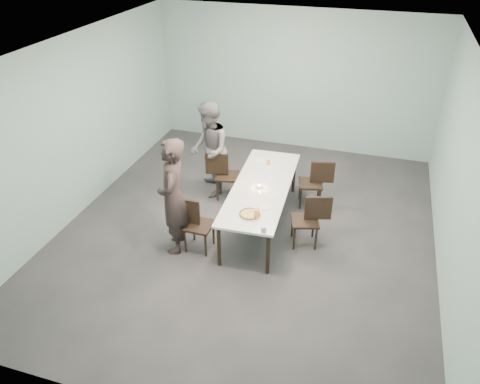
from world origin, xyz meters
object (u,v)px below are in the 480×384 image
(table, at_px, (261,189))
(amber_tumbler, at_px, (268,162))
(chair_near_right, at_px, (310,217))
(diner_far, at_px, (209,150))
(beer_glass, at_px, (257,214))
(water_tumbler, at_px, (264,229))
(diner_near, at_px, (173,197))
(tealight, at_px, (260,187))
(chair_far_left, at_px, (223,172))
(chair_far_right, at_px, (315,180))
(pizza, at_px, (250,214))
(chair_near_left, at_px, (194,221))
(side_plate, at_px, (265,207))

(table, xyz_separation_m, amber_tumbler, (-0.08, 0.77, 0.10))
(chair_near_right, xyz_separation_m, diner_far, (-2.07, 1.04, 0.39))
(beer_glass, bearing_deg, water_tumbler, -58.22)
(diner_near, bearing_deg, tealight, 113.52)
(chair_far_left, distance_m, beer_glass, 1.96)
(diner_near, relative_size, beer_glass, 12.50)
(chair_far_left, relative_size, chair_far_right, 1.00)
(chair_near_right, height_order, diner_near, diner_near)
(chair_far_right, height_order, beer_glass, beer_glass)
(amber_tumbler, bearing_deg, chair_far_right, 8.25)
(diner_far, height_order, beer_glass, diner_far)
(water_tumbler, bearing_deg, table, 106.30)
(pizza, xyz_separation_m, water_tumbler, (0.30, -0.35, 0.03))
(chair_far_left, height_order, diner_near, diner_near)
(chair_near_left, bearing_deg, tealight, 47.67)
(chair_near_right, bearing_deg, beer_glass, 25.45)
(chair_far_left, bearing_deg, pizza, -71.33)
(diner_far, xyz_separation_m, pizza, (1.24, -1.63, -0.12))
(diner_far, bearing_deg, chair_near_left, -13.27)
(side_plate, xyz_separation_m, amber_tumbler, (-0.30, 1.38, 0.04))
(diner_near, relative_size, diner_far, 1.05)
(table, bearing_deg, water_tumbler, -73.70)
(chair_near_left, height_order, water_tumbler, chair_near_left)
(chair_near_right, xyz_separation_m, side_plate, (-0.66, -0.31, 0.25))
(chair_near_right, height_order, beer_glass, beer_glass)
(chair_near_right, distance_m, amber_tumbler, 1.46)
(side_plate, relative_size, water_tumbler, 2.00)
(chair_near_right, bearing_deg, table, -34.88)
(chair_far_left, bearing_deg, tealight, -52.95)
(diner_far, xyz_separation_m, water_tumbler, (1.55, -1.97, -0.09))
(pizza, distance_m, side_plate, 0.32)
(table, bearing_deg, pizza, -86.48)
(chair_far_left, height_order, chair_far_right, same)
(chair_far_left, xyz_separation_m, diner_near, (-0.20, -1.69, 0.44))
(chair_far_left, bearing_deg, chair_near_left, -100.23)
(chair_far_left, bearing_deg, chair_far_right, -5.68)
(table, xyz_separation_m, chair_far_right, (0.76, 0.89, -0.19))
(water_tumbler, distance_m, tealight, 1.22)
(diner_far, height_order, side_plate, diner_far)
(chair_near_left, bearing_deg, side_plate, 18.21)
(table, bearing_deg, chair_far_left, 143.12)
(water_tumbler, xyz_separation_m, tealight, (-0.37, 1.16, -0.02))
(diner_near, bearing_deg, pizza, 79.31)
(table, bearing_deg, amber_tumbler, 96.16)
(chair_far_left, bearing_deg, diner_far, 153.25)
(chair_far_left, distance_m, diner_far, 0.49)
(tealight, bearing_deg, diner_near, -139.21)
(chair_far_left, xyz_separation_m, water_tumbler, (1.26, -1.90, 0.29))
(diner_far, xyz_separation_m, beer_glass, (1.36, -1.67, -0.06))
(table, distance_m, diner_near, 1.52)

